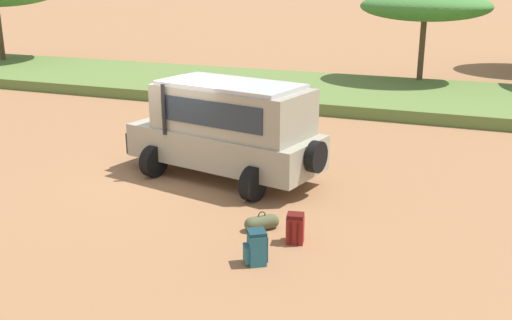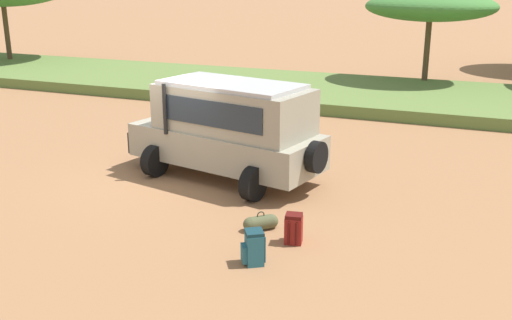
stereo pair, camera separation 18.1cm
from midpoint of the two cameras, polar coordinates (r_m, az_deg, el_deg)
The scene contains 7 objects.
ground_plane at distance 15.26m, azimuth -7.88°, elevation -1.73°, with size 320.00×320.00×0.00m, color #936642.
grass_bank at distance 25.51m, azimuth 4.70°, elevation 6.63°, with size 120.00×7.00×0.44m.
safari_vehicle at distance 14.83m, azimuth -3.05°, elevation 3.07°, with size 5.48×3.39×2.44m.
backpack_beside_front_wheel at distance 10.70m, azimuth -0.48°, elevation -8.35°, with size 0.48×0.46×0.63m.
backpack_cluster_center at distance 11.52m, azimuth 3.31°, elevation -6.54°, with size 0.37×0.42×0.60m.
duffel_bag_low_black_case at distance 12.11m, azimuth 0.13°, elevation -5.99°, with size 0.62×0.61×0.40m.
acacia_tree_left_mid at distance 27.35m, azimuth 15.63°, elevation 13.89°, with size 5.54×4.75×4.21m.
Camera 1 is at (7.04, -12.58, 4.95)m, focal length 42.00 mm.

